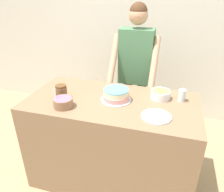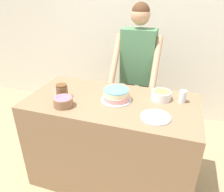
% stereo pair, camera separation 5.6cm
% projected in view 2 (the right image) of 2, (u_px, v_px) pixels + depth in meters
% --- Properties ---
extents(wall_back, '(10.00, 0.05, 2.60)m').
position_uv_depth(wall_back, '(145.00, 32.00, 3.21)').
color(wall_back, silver).
rests_on(wall_back, ground_plane).
extents(counter, '(1.60, 0.79, 0.95)m').
position_uv_depth(counter, '(112.00, 141.00, 2.24)').
color(counter, '#8C6B4C').
rests_on(counter, ground_plane).
extents(person_baker, '(0.53, 0.48, 1.75)m').
position_uv_depth(person_baker, '(138.00, 64.00, 2.58)').
color(person_baker, '#2D2D38').
rests_on(person_baker, ground_plane).
extents(cake, '(0.29, 0.29, 0.11)m').
position_uv_depth(cake, '(116.00, 95.00, 2.01)').
color(cake, silver).
rests_on(cake, counter).
extents(frosting_bowl_yellow, '(0.18, 0.18, 0.14)m').
position_uv_depth(frosting_bowl_yellow, '(161.00, 95.00, 2.03)').
color(frosting_bowl_yellow, white).
rests_on(frosting_bowl_yellow, counter).
extents(frosting_bowl_purple, '(0.17, 0.17, 0.18)m').
position_uv_depth(frosting_bowl_purple, '(63.00, 101.00, 1.91)').
color(frosting_bowl_purple, '#936B4C').
rests_on(frosting_bowl_purple, counter).
extents(drinking_glass, '(0.07, 0.07, 0.11)m').
position_uv_depth(drinking_glass, '(183.00, 96.00, 1.98)').
color(drinking_glass, silver).
rests_on(drinking_glass, counter).
extents(ceramic_plate, '(0.24, 0.24, 0.01)m').
position_uv_depth(ceramic_plate, '(156.00, 117.00, 1.76)').
color(ceramic_plate, silver).
rests_on(ceramic_plate, counter).
extents(stoneware_jar, '(0.11, 0.11, 0.13)m').
position_uv_depth(stoneware_jar, '(62.00, 91.00, 2.06)').
color(stoneware_jar, brown).
rests_on(stoneware_jar, counter).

